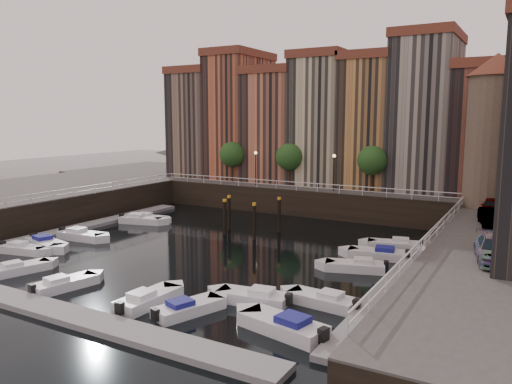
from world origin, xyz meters
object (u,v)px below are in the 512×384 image
Objects in this scene: car_b at (490,218)px; car_c at (495,251)px; gangway at (445,225)px; car_a at (492,208)px; corner_tower at (493,129)px; boat_left_0 at (22,249)px; boat_left_1 at (46,244)px; mooring_pilings at (247,217)px; boat_left_2 at (81,235)px.

car_b is 10.46m from car_c.
car_a reaches higher than gangway.
corner_tower is at bearing 85.54° from car_c.
boat_left_0 is 2.04m from boat_left_1.
mooring_pilings is at bearing 59.70° from boat_left_1.
boat_left_0 is at bearing -150.98° from car_a.
car_c is at bearing 17.63° from boat_left_1.
mooring_pilings is 1.05× the size of boat_left_2.
car_b is (33.50, 9.62, 3.27)m from boat_left_2.
car_a is (33.29, 13.95, 3.35)m from boat_left_2.
corner_tower reaches higher than car_b.
car_c is (22.39, -10.33, 2.05)m from mooring_pilings.
car_a is 0.89× the size of car_c.
gangway is at bearing 119.17° from car_b.
boat_left_2 reaches higher than boat_left_0.
mooring_pilings is (-17.54, -4.30, -0.27)m from gangway.
corner_tower is 10.94m from car_b.
car_b is (3.77, -4.23, 1.74)m from gangway.
car_c reaches higher than car_b.
corner_tower is at bearing 83.12° from car_b.
mooring_pilings is (-20.44, -8.80, -8.54)m from corner_tower.
corner_tower is at bearing 57.20° from gangway.
car_b is at bearing -88.38° from car_a.
boat_left_0 is 39.27m from car_a.
car_c reaches higher than mooring_pilings.
car_a is (21.11, 4.41, 2.08)m from mooring_pilings.
car_a is (33.52, 17.63, 3.35)m from boat_left_1.
car_c is (34.80, 2.90, 3.32)m from boat_left_1.
car_a is at bearing 11.79° from mooring_pilings.
gangway is at bearing -179.40° from car_a.
mooring_pilings is at bearing 144.96° from car_c.
boat_left_1 is 1.18× the size of car_a.
gangway is 5.93m from car_b.
boat_left_0 is 35.61m from car_c.
corner_tower is 2.73× the size of boat_left_1.
boat_left_0 is (-33.16, -24.04, -9.86)m from corner_tower.
gangway is (-2.90, -4.50, -8.28)m from corner_tower.
gangway is 4.00m from car_a.
boat_left_0 is (-30.26, -19.54, -1.58)m from gangway.
mooring_pilings is 18.18m from boat_left_1.
corner_tower is at bearing 23.68° from boat_left_2.
car_c is at bearing -86.17° from car_a.
mooring_pilings is at bearing -166.23° from gangway.
boat_left_2 is 1.17× the size of car_a.
boat_left_1 is at bearing -133.17° from mooring_pilings.
corner_tower is 1.66× the size of gangway.
corner_tower is 3.49× the size of car_b.
mooring_pilings reaches higher than boat_left_0.
car_b is (21.32, 0.07, 2.00)m from mooring_pilings.
mooring_pilings is 19.89m from boat_left_0.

